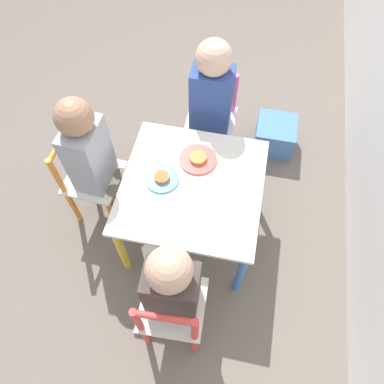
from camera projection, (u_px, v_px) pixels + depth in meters
ground_plane at (192, 227)px, 2.01m from camera, size 6.00×6.00×0.00m
kids_table at (192, 191)px, 1.69m from camera, size 0.62×0.62×0.43m
chair_pink at (211, 122)px, 2.04m from camera, size 0.26×0.26×0.54m
chair_orange at (91, 179)px, 1.85m from camera, size 0.27×0.27×0.54m
chair_red at (172, 312)px, 1.51m from camera, size 0.27×0.27×0.54m
child_left at (211, 100)px, 1.83m from camera, size 0.22×0.20×0.81m
child_front at (92, 156)px, 1.66m from camera, size 0.21×0.22×0.80m
child_right at (173, 284)px, 1.40m from camera, size 0.22×0.21×0.73m
plate_left at (198, 159)px, 1.71m from camera, size 0.17×0.17×0.03m
plate_front at (162, 178)px, 1.65m from camera, size 0.15×0.15×0.03m
storage_bin at (275, 135)px, 2.23m from camera, size 0.22×0.23×0.18m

